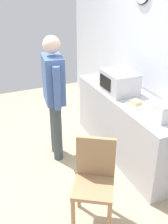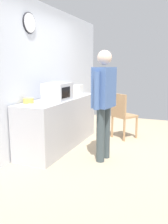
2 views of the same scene
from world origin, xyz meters
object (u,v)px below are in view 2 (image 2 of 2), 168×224
Objects in this scene: person_standing at (104,98)px; microwave at (58,92)px; wooden_chair at (122,114)px; sandwich_plate at (70,96)px; fork_utensil at (32,104)px; spoon_utensil at (38,100)px; toaster at (77,90)px; salad_bowl at (28,101)px.

microwave is at bearing 79.91° from person_standing.
wooden_chair is at bearing -39.47° from microwave.
sandwich_plate is 1.57× the size of fork_utensil.
sandwich_plate reaches higher than spoon_utensil.
fork_utensil is (-1.03, 0.16, -0.02)m from sandwich_plate.
toaster is 1.29× the size of fork_utensil.
microwave is at bearing -178.60° from toaster.
toaster is 1.40m from person_standing.
wooden_chair is at bearing -78.40° from toaster.
toaster is 1.48m from fork_utensil.
microwave reaches higher than sandwich_plate.
microwave reaches higher than fork_utensil.
wooden_chair is at bearing -0.06° from person_standing.
toaster is 1.10m from spoon_utensil.
wooden_chair is (1.25, -0.00, -0.49)m from person_standing.
toaster is at bearing -14.79° from spoon_utensil.
person_standing is at bearing -90.14° from spoon_utensil.
fork_utensil is 0.10× the size of person_standing.
microwave is 1.50m from wooden_chair.
person_standing is (-1.06, -0.92, 0.01)m from toaster.
toaster is at bearing 1.40° from microwave.
spoon_utensil is 0.18× the size of wooden_chair.
fork_utensil is at bearing -123.48° from salad_bowl.
spoon_utensil is (0.42, 0.16, 0.00)m from fork_utensil.
person_standing reaches higher than spoon_utensil.
toaster is at bearing -4.58° from fork_utensil.
microwave is 0.61m from fork_utensil.
person_standing reaches higher than wooden_chair.
toaster reaches higher than sandwich_plate.
toaster reaches higher than salad_bowl.
spoon_utensil is (-1.06, 0.28, -0.10)m from toaster.
spoon_utensil is at bearing 4.90° from salad_bowl.
sandwich_plate is 1.04m from fork_utensil.
fork_utensil and spoon_utensil have the same top height.
person_standing is 1.83× the size of wooden_chair.
microwave reaches higher than toaster.
spoon_utensil is 0.10× the size of person_standing.
salad_bowl is at bearing 150.79° from microwave.
sandwich_plate is at bearing -2.99° from microwave.
salad_bowl is at bearing 105.71° from person_standing.
sandwich_plate is 0.69m from spoon_utensil.
person_standing is at bearing -68.11° from fork_utensil.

